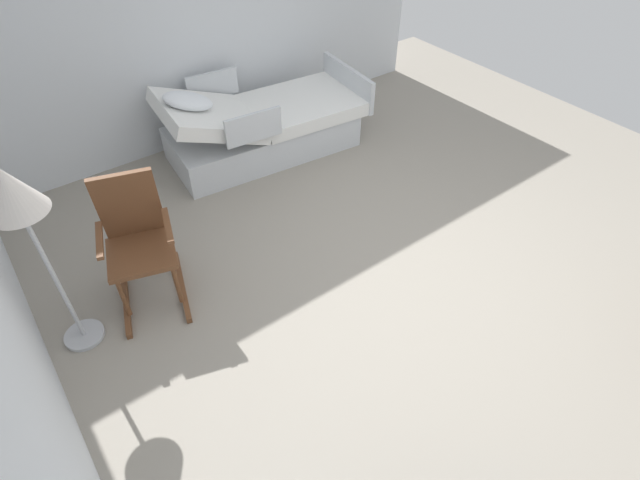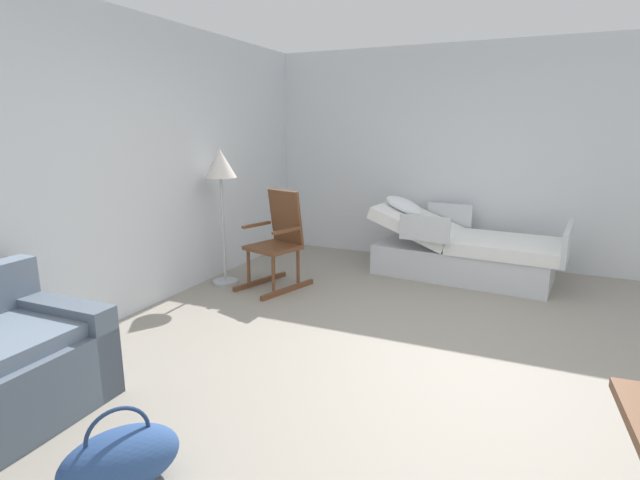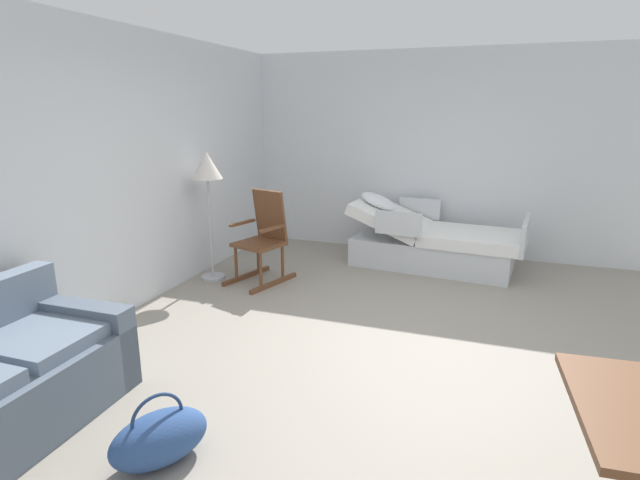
# 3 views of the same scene
# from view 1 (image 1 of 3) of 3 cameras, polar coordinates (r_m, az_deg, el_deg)

# --- Properties ---
(ground_plane) EXTENTS (7.47, 7.47, 0.00)m
(ground_plane) POSITION_cam_1_polar(r_m,az_deg,el_deg) (4.17, 9.82, -4.39)
(ground_plane) COLOR gray
(side_wall) EXTENTS (0.10, 5.29, 2.70)m
(side_wall) POSITION_cam_1_polar(r_m,az_deg,el_deg) (5.61, -12.48, 24.48)
(side_wall) COLOR silver
(side_wall) RESTS_ON ground
(hospital_bed) EXTENTS (1.16, 2.20, 0.93)m
(hospital_bed) POSITION_cam_1_polar(r_m,az_deg,el_deg) (5.48, -6.55, 12.59)
(hospital_bed) COLOR silver
(hospital_bed) RESTS_ON ground
(rocking_chair) EXTENTS (0.86, 0.67, 1.05)m
(rocking_chair) POSITION_cam_1_polar(r_m,az_deg,el_deg) (3.92, -19.82, -0.15)
(rocking_chair) COLOR brown
(rocking_chair) RESTS_ON ground
(floor_lamp) EXTENTS (0.34, 0.34, 1.48)m
(floor_lamp) POSITION_cam_1_polar(r_m,az_deg,el_deg) (3.33, -31.08, 3.46)
(floor_lamp) COLOR #B2B5BA
(floor_lamp) RESTS_ON ground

